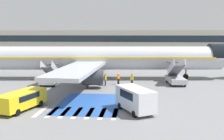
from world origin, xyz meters
TOP-DOWN VIEW (x-y plane):
  - ground_plane at (0.00, 0.00)m, footprint 600.00×600.00m
  - apron_leadline_yellow at (-0.33, 0.01)m, footprint 80.56×8.72m
  - apron_stand_patch_blue at (-0.33, -15.20)m, footprint 6.70×9.08m
  - apron_walkway_bar_0 at (-4.53, -18.57)m, footprint 0.44×3.60m
  - apron_walkway_bar_1 at (-3.33, -18.57)m, footprint 0.44×3.60m
  - apron_walkway_bar_2 at (-2.13, -18.57)m, footprint 0.44×3.60m
  - apron_walkway_bar_3 at (-0.93, -18.57)m, footprint 0.44×3.60m
  - apron_walkway_bar_4 at (0.27, -18.57)m, footprint 0.44×3.60m
  - apron_walkway_bar_5 at (1.47, -18.57)m, footprint 0.44×3.60m
  - apron_walkway_bar_6 at (2.67, -18.57)m, footprint 0.44×3.60m
  - airliner at (-1.00, -0.06)m, footprint 46.91×35.04m
  - boarding_stairs_forward at (10.25, -3.33)m, footprint 2.69×5.40m
  - boarding_stairs_aft at (-8.14, -5.27)m, footprint 2.69×5.40m
  - fuel_tanker at (-10.02, 19.84)m, footprint 3.69×10.56m
  - service_van_1 at (-6.51, -18.23)m, footprint 3.34×5.74m
  - service_van_2 at (4.53, -17.74)m, footprint 4.05×5.05m
  - ground_crew_0 at (1.88, -4.51)m, footprint 0.49×0.42m
  - ground_crew_1 at (3.89, -5.27)m, footprint 0.45×0.28m
  - ground_crew_2 at (0.09, -5.48)m, footprint 0.40×0.49m
  - ground_crew_3 at (-2.25, -6.89)m, footprint 0.49×0.43m
  - terminal_building at (0.04, 89.32)m, footprint 135.06×12.10m

SIDE VIEW (x-z plane):
  - ground_plane at x=0.00m, z-range 0.00..0.00m
  - apron_leadline_yellow at x=-0.33m, z-range 0.00..0.01m
  - apron_stand_patch_blue at x=-0.33m, z-range 0.00..0.01m
  - apron_walkway_bar_0 at x=-4.53m, z-range 0.00..0.01m
  - apron_walkway_bar_1 at x=-3.33m, z-range 0.00..0.01m
  - apron_walkway_bar_2 at x=-2.13m, z-range 0.00..0.01m
  - apron_walkway_bar_3 at x=-0.93m, z-range 0.00..0.01m
  - apron_walkway_bar_4 at x=0.27m, z-range 0.00..0.01m
  - apron_walkway_bar_5 at x=1.47m, z-range 0.00..0.01m
  - apron_walkway_bar_6 at x=2.67m, z-range 0.00..0.01m
  - ground_crew_3 at x=-2.25m, z-range 0.12..1.75m
  - boarding_stairs_aft at x=-8.14m, z-range -0.90..2.80m
  - boarding_stairs_forward at x=10.25m, z-range -0.99..2.95m
  - ground_crew_2 at x=0.09m, z-range 0.13..1.84m
  - ground_crew_0 at x=1.88m, z-range 0.13..1.87m
  - ground_crew_1 at x=3.89m, z-range 0.13..1.87m
  - service_van_1 at x=-6.51m, z-range 0.20..2.02m
  - service_van_2 at x=4.53m, z-range 0.22..2.54m
  - fuel_tanker at x=-10.02m, z-range 0.03..3.66m
  - airliner at x=-1.00m, z-range -1.94..8.81m
  - terminal_building at x=0.04m, z-range 0.00..8.83m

